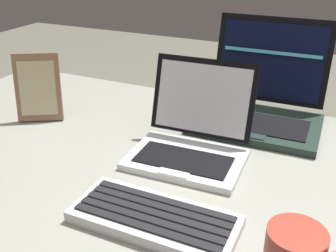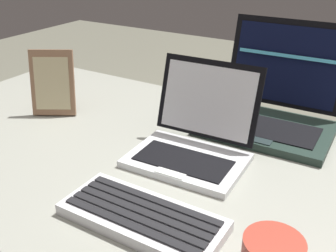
% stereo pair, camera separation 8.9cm
% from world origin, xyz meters
% --- Properties ---
extents(desk, '(1.55, 0.83, 0.74)m').
position_xyz_m(desk, '(0.00, 0.00, 0.64)').
color(desk, gray).
rests_on(desk, ground).
extents(laptop_front, '(0.27, 0.25, 0.22)m').
position_xyz_m(laptop_front, '(0.08, 0.03, 0.79)').
color(laptop_front, silver).
rests_on(laptop_front, desk).
extents(laptop_rear, '(0.35, 0.30, 0.28)m').
position_xyz_m(laptop_rear, '(0.19, 0.30, 0.80)').
color(laptop_rear, '#21322B').
rests_on(laptop_rear, desk).
extents(external_keyboard, '(0.31, 0.13, 0.03)m').
position_xyz_m(external_keyboard, '(0.11, -0.23, 0.75)').
color(external_keyboard, silver).
rests_on(external_keyboard, desk).
extents(photo_frame, '(0.13, 0.11, 0.19)m').
position_xyz_m(photo_frame, '(-0.39, 0.05, 0.83)').
color(photo_frame, '#936A4E').
rests_on(photo_frame, desk).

